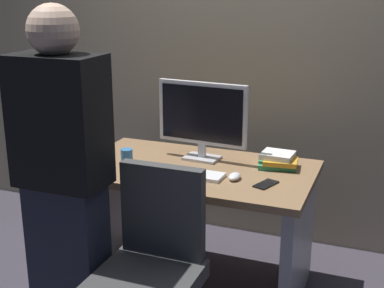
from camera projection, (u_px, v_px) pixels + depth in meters
ground_plane at (195, 281)px, 3.20m from camera, size 9.00×9.00×0.00m
wall_back at (240, 17)px, 3.50m from camera, size 6.40×0.10×3.00m
desk at (195, 205)px, 3.05m from camera, size 1.31×0.76×0.73m
office_chair at (151, 282)px, 2.40m from camera, size 0.52×0.52×0.94m
person_at_desk at (64, 186)px, 2.40m from camera, size 0.40×0.24×1.64m
monitor at (202, 117)px, 3.05m from camera, size 0.54×0.15×0.46m
keyboard at (185, 173)px, 2.87m from camera, size 0.43×0.14×0.02m
mouse at (235, 176)px, 2.80m from camera, size 0.06×0.10×0.03m
cup_near_keyboard at (127, 156)px, 3.03m from camera, size 0.07×0.07×0.09m
book_stack at (278, 160)px, 2.97m from camera, size 0.24×0.18×0.08m
cell_phone at (266, 184)px, 2.72m from camera, size 0.11×0.16×0.01m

